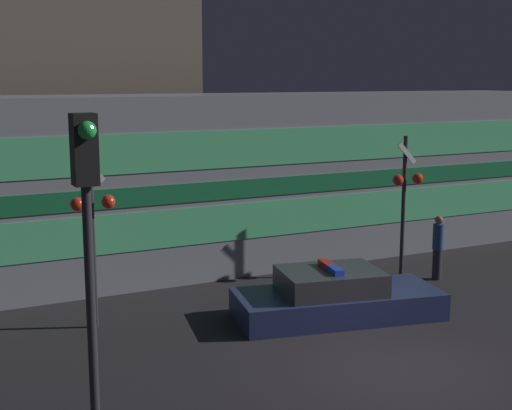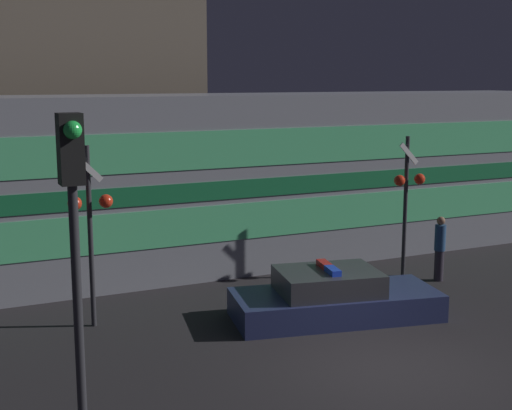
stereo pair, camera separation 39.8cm
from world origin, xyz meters
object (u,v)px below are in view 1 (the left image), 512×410
at_px(police_car, 336,298).
at_px(crossing_signal_near, 406,191).
at_px(pedestrian, 438,247).
at_px(traffic_light_corner, 87,217).
at_px(train, 190,183).

height_order(police_car, crossing_signal_near, crossing_signal_near).
xyz_separation_m(pedestrian, traffic_light_corner, (-9.83, -4.67, 2.45)).
relative_size(train, traffic_light_corner, 5.00).
height_order(police_car, traffic_light_corner, traffic_light_corner).
relative_size(police_car, crossing_signal_near, 1.28).
distance_m(police_car, traffic_light_corner, 7.42).
relative_size(train, crossing_signal_near, 6.39).
bearing_deg(pedestrian, traffic_light_corner, -154.57).
bearing_deg(crossing_signal_near, train, 145.49).
relative_size(train, police_car, 5.00).
bearing_deg(crossing_signal_near, police_car, -149.37).
bearing_deg(crossing_signal_near, traffic_light_corner, -150.11).
xyz_separation_m(police_car, crossing_signal_near, (3.33, 1.97, 1.78)).
height_order(train, police_car, train).
distance_m(pedestrian, traffic_light_corner, 11.16).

